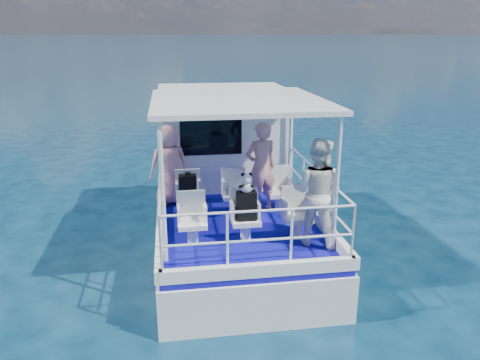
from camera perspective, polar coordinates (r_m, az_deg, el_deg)
name	(u,v)px	position (r m, az deg, el deg)	size (l,w,h in m)	color
ground	(236,257)	(9.47, -0.44, -9.38)	(2000.00, 2000.00, 0.00)	#072034
hull	(230,236)	(10.36, -1.23, -6.90)	(3.00, 7.00, 1.60)	white
deck	(230,200)	(10.04, -1.26, -2.48)	(2.90, 6.90, 0.10)	#0E0A90
cabin	(222,135)	(10.96, -2.18, 5.49)	(2.85, 2.00, 2.20)	white
canopy	(238,101)	(8.32, -0.29, 9.62)	(3.00, 3.20, 0.08)	white
canopy_posts	(238,164)	(8.51, -0.23, 1.95)	(2.77, 2.97, 2.20)	white
railings	(241,201)	(8.39, 0.10, -2.60)	(2.84, 3.59, 1.00)	white
seat_port_fwd	(189,205)	(9.14, -6.23, -3.04)	(0.48, 0.46, 0.38)	silver
seat_center_fwd	(235,203)	(9.21, -0.63, -2.77)	(0.48, 0.46, 0.38)	silver
seat_stbd_fwd	(279,200)	(9.37, 4.83, -2.47)	(0.48, 0.46, 0.38)	silver
seat_port_aft	(193,232)	(7.94, -5.79, -6.32)	(0.48, 0.46, 0.38)	silver
seat_center_aft	(246,229)	(8.02, 0.68, -5.96)	(0.48, 0.46, 0.38)	silver
seat_stbd_aft	(297,226)	(8.20, 6.92, -5.54)	(0.48, 0.46, 0.38)	silver
passenger_port_fwd	(169,165)	(9.61, -8.64, 1.84)	(0.61, 0.44, 1.64)	pink
passenger_stbd_fwd	(261,167)	(9.06, 2.57, 1.54)	(0.65, 0.43, 1.79)	#D08688
passenger_stbd_aft	(317,192)	(7.73, 9.36, -1.48)	(0.88, 0.68, 1.80)	white
backpack_port	(188,186)	(8.95, -6.39, -0.72)	(0.33, 0.19, 0.44)	black
backpack_center	(246,206)	(7.81, 0.78, -3.17)	(0.33, 0.18, 0.49)	black
compact_camera	(188,174)	(8.86, -6.38, 0.77)	(0.10, 0.06, 0.06)	black
panda	(247,183)	(7.66, 0.81, -0.32)	(0.22, 0.18, 0.34)	silver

